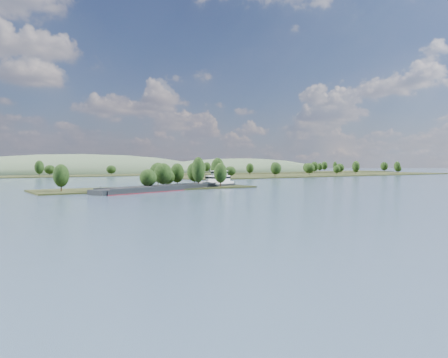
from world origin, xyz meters
TOP-DOWN VIEW (x-y plane):
  - ground at (0.00, 120.00)m, footprint 1800.00×1800.00m
  - tree_island at (7.83, 180.07)m, footprint 100.00×31.76m
  - right_bank at (231.31, 299.46)m, footprint 320.00×90.00m
  - back_shoreline at (6.70, 399.69)m, footprint 900.00×60.00m
  - hill_east at (260.00, 470.00)m, footprint 260.00×140.00m
  - hill_west at (60.00, 500.00)m, footprint 320.00×160.00m
  - cargo_barge at (11.71, 171.03)m, footprint 80.39×36.66m

SIDE VIEW (x-z plane):
  - ground at x=0.00m, z-range 0.00..0.00m
  - hill_east at x=260.00m, z-range -18.00..18.00m
  - hill_west at x=60.00m, z-range -22.00..22.00m
  - back_shoreline at x=6.70m, z-range -6.87..8.26m
  - right_bank at x=231.31m, z-range -6.33..8.36m
  - cargo_barge at x=11.71m, z-range -4.14..6.94m
  - tree_island at x=7.83m, z-range -3.47..11.81m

